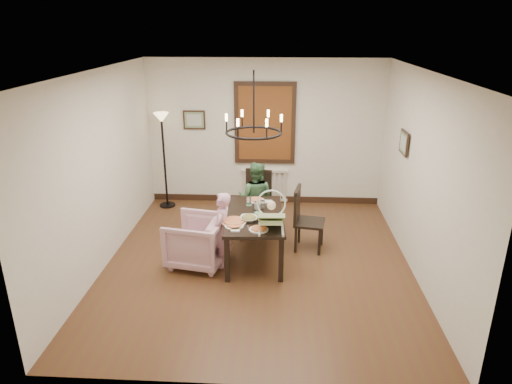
# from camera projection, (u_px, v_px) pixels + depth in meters

# --- Properties ---
(room_shell) EXTENTS (4.51, 5.00, 2.81)m
(room_shell) POSITION_uv_depth(u_px,v_px,m) (259.00, 166.00, 6.74)
(room_shell) COLOR #56301D
(room_shell) RESTS_ON ground
(dining_table) EXTENTS (0.95, 1.58, 0.72)m
(dining_table) POSITION_uv_depth(u_px,v_px,m) (254.00, 219.00, 6.81)
(dining_table) COLOR black
(dining_table) RESTS_ON room_shell
(chair_far) EXTENTS (0.56, 0.56, 1.05)m
(chair_far) POSITION_uv_depth(u_px,v_px,m) (255.00, 201.00, 7.78)
(chair_far) COLOR black
(chair_far) RESTS_ON room_shell
(chair_right) EXTENTS (0.52, 0.52, 1.02)m
(chair_right) POSITION_uv_depth(u_px,v_px,m) (310.00, 219.00, 7.12)
(chair_right) COLOR black
(chair_right) RESTS_ON room_shell
(armchair) EXTENTS (0.95, 0.93, 0.74)m
(armchair) POSITION_uv_depth(u_px,v_px,m) (197.00, 241.00, 6.72)
(armchair) COLOR #C899B0
(armchair) RESTS_ON room_shell
(elderly_woman) EXTENTS (0.28, 0.38, 0.95)m
(elderly_woman) POSITION_uv_depth(u_px,v_px,m) (222.00, 236.00, 6.63)
(elderly_woman) COLOR #D697B1
(elderly_woman) RESTS_ON room_shell
(seated_man) EXTENTS (0.57, 0.48, 1.03)m
(seated_man) POSITION_uv_depth(u_px,v_px,m) (256.00, 204.00, 7.70)
(seated_man) COLOR #406C43
(seated_man) RESTS_ON room_shell
(baby_bouncer) EXTENTS (0.44, 0.60, 0.38)m
(baby_bouncer) POSITION_uv_depth(u_px,v_px,m) (271.00, 216.00, 6.24)
(baby_bouncer) COLOR #D1F1A6
(baby_bouncer) RESTS_ON dining_table
(salad_bowl) EXTENTS (0.30, 0.30, 0.07)m
(salad_bowl) POSITION_uv_depth(u_px,v_px,m) (249.00, 218.00, 6.54)
(salad_bowl) COLOR white
(salad_bowl) RESTS_ON dining_table
(pizza_platter) EXTENTS (0.36, 0.36, 0.04)m
(pizza_platter) POSITION_uv_depth(u_px,v_px,m) (234.00, 221.00, 6.48)
(pizza_platter) COLOR tan
(pizza_platter) RESTS_ON dining_table
(drinking_glass) EXTENTS (0.07, 0.07, 0.14)m
(drinking_glass) POSITION_uv_depth(u_px,v_px,m) (257.00, 206.00, 6.89)
(drinking_glass) COLOR silver
(drinking_glass) RESTS_ON dining_table
(window_blinds) EXTENTS (1.00, 0.03, 1.40)m
(window_blinds) POSITION_uv_depth(u_px,v_px,m) (265.00, 123.00, 8.63)
(window_blinds) COLOR brown
(window_blinds) RESTS_ON room_shell
(radiator) EXTENTS (0.92, 0.12, 0.62)m
(radiator) POSITION_uv_depth(u_px,v_px,m) (265.00, 185.00, 9.08)
(radiator) COLOR silver
(radiator) RESTS_ON room_shell
(picture_back) EXTENTS (0.42, 0.03, 0.36)m
(picture_back) POSITION_uv_depth(u_px,v_px,m) (194.00, 120.00, 8.69)
(picture_back) COLOR black
(picture_back) RESTS_ON room_shell
(picture_right) EXTENTS (0.03, 0.42, 0.36)m
(picture_right) POSITION_uv_depth(u_px,v_px,m) (404.00, 143.00, 7.03)
(picture_right) COLOR black
(picture_right) RESTS_ON room_shell
(floor_lamp) EXTENTS (0.30, 0.30, 1.80)m
(floor_lamp) POSITION_uv_depth(u_px,v_px,m) (164.00, 162.00, 8.68)
(floor_lamp) COLOR black
(floor_lamp) RESTS_ON room_shell
(chandelier) EXTENTS (0.80, 0.80, 0.04)m
(chandelier) POSITION_uv_depth(u_px,v_px,m) (254.00, 133.00, 6.35)
(chandelier) COLOR black
(chandelier) RESTS_ON room_shell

